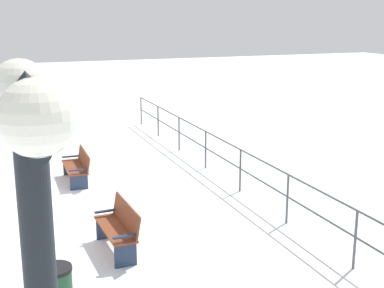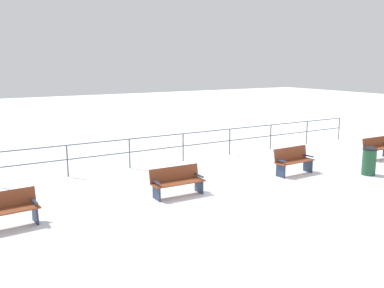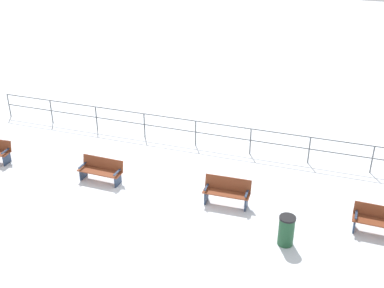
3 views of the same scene
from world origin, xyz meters
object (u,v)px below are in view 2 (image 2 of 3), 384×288
Objects in this scene: bench_third at (293,160)px; bench_fourth at (378,148)px; trash_bin at (369,161)px; bench_nearest at (6,210)px; bench_second at (177,181)px.

bench_fourth is at bearing 87.68° from bench_third.
bench_fourth is 2.93m from trash_bin.
trash_bin is (1.47, 2.23, -0.01)m from bench_third.
bench_nearest is at bearing -96.86° from trash_bin.
bench_nearest reaches higher than bench_second.
bench_second is at bearing -88.77° from bench_fourth.
bench_fourth reaches higher than bench_nearest.
bench_third is at bearing -123.44° from trash_bin.
bench_fourth is (0.01, 4.76, -0.05)m from bench_third.
bench_nearest is 0.97× the size of bench_third.
bench_second is at bearing -101.88° from trash_bin.
bench_second is 1.70× the size of trash_bin.
bench_third is 2.67m from trash_bin.
bench_nearest is 11.83m from trash_bin.
bench_fourth is at bearing 86.34° from bench_nearest.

